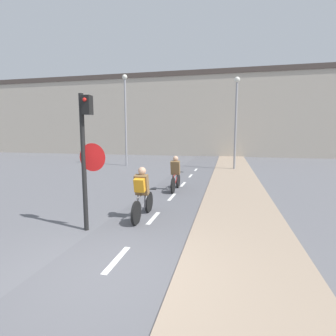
{
  "coord_description": "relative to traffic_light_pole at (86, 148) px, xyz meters",
  "views": [
    {
      "loc": [
        1.98,
        -3.84,
        2.39
      ],
      "look_at": [
        0.0,
        4.85,
        1.2
      ],
      "focal_mm": 28.0,
      "sensor_mm": 36.0,
      "label": 1
    }
  ],
  "objects": [
    {
      "name": "street_lamp_sidewalk",
      "position": [
        3.74,
        12.01,
        1.64
      ],
      "size": [
        0.36,
        0.36,
        5.92
      ],
      "color": "gray",
      "rests_on": "ground_plane"
    },
    {
      "name": "building_row_background",
      "position": [
        1.31,
        24.1,
        2.31
      ],
      "size": [
        60.0,
        5.2,
        8.69
      ],
      "color": "#B2A899",
      "rests_on": "ground_plane"
    },
    {
      "name": "ground_plane",
      "position": [
        1.31,
        -1.8,
        -2.04
      ],
      "size": [
        120.0,
        120.0,
        0.0
      ],
      "primitive_type": "plane",
      "color": "#5B5B60"
    },
    {
      "name": "sidewalk_strip",
      "position": [
        3.67,
        -1.8,
        -2.02
      ],
      "size": [
        2.4,
        60.0,
        0.05
      ],
      "color": "gray",
      "rests_on": "ground_plane"
    },
    {
      "name": "bike_lane",
      "position": [
        1.31,
        -1.8,
        -2.03
      ],
      "size": [
        2.33,
        60.0,
        0.02
      ],
      "color": "#56565B",
      "rests_on": "ground_plane"
    },
    {
      "name": "cyclist_far",
      "position": [
        1.21,
        4.87,
        -1.38
      ],
      "size": [
        0.46,
        1.73,
        1.46
      ],
      "color": "black",
      "rests_on": "ground_plane"
    },
    {
      "name": "cyclist_near",
      "position": [
        1.01,
        1.12,
        -1.34
      ],
      "size": [
        0.46,
        1.77,
        1.47
      ],
      "color": "black",
      "rests_on": "ground_plane"
    },
    {
      "name": "street_lamp_far",
      "position": [
        -4.02,
        12.5,
        1.97
      ],
      "size": [
        0.36,
        0.36,
        6.53
      ],
      "color": "gray",
      "rests_on": "ground_plane"
    },
    {
      "name": "traffic_light_pole",
      "position": [
        0.0,
        0.0,
        0.0
      ],
      "size": [
        0.67,
        0.26,
        3.31
      ],
      "color": "black",
      "rests_on": "ground_plane"
    }
  ]
}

